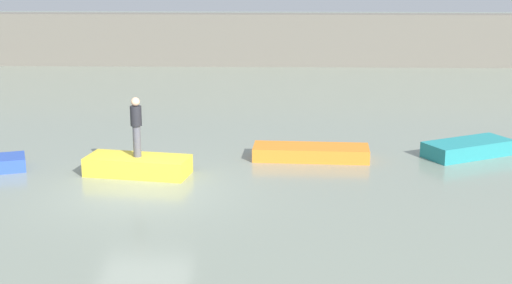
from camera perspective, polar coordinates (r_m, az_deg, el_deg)
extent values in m
plane|color=gray|center=(20.27, -8.63, -3.72)|extent=(120.00, 120.00, 0.00)
cube|color=#666056|center=(41.86, -3.33, 7.77)|extent=(80.00, 1.20, 2.85)
cube|color=gold|center=(21.69, -8.96, -1.78)|extent=(3.09, 1.66, 0.53)
cube|color=orange|center=(23.09, 4.19, -0.81)|extent=(3.59, 1.35, 0.41)
cube|color=teal|center=(24.30, 15.79, -0.47)|extent=(3.03, 2.35, 0.47)
cylinder|color=#4C4C56|center=(21.51, -9.03, 0.06)|extent=(0.22, 0.22, 0.91)
cylinder|color=black|center=(21.34, -9.11, 1.97)|extent=(0.32, 0.32, 0.56)
sphere|color=tan|center=(21.26, -9.15, 3.04)|extent=(0.25, 0.25, 0.25)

